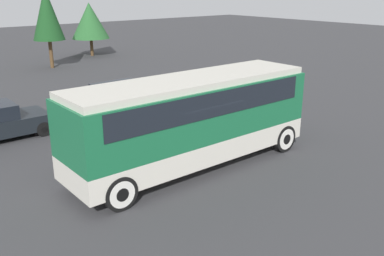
# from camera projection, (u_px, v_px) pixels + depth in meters

# --- Properties ---
(ground_plane) EXTENTS (120.00, 120.00, 0.00)m
(ground_plane) POSITION_uv_depth(u_px,v_px,m) (192.00, 166.00, 15.27)
(ground_plane) COLOR #38383A
(tour_bus) EXTENTS (9.12, 2.51, 3.22)m
(tour_bus) POSITION_uv_depth(u_px,v_px,m) (194.00, 114.00, 14.72)
(tour_bus) COLOR silver
(tour_bus) RESTS_ON ground_plane
(parked_car_mid) EXTENTS (4.61, 1.96, 1.36)m
(parked_car_mid) POSITION_uv_depth(u_px,v_px,m) (120.00, 95.00, 22.31)
(parked_car_mid) COLOR maroon
(parked_car_mid) RESTS_ON ground_plane
(tree_left) EXTENTS (3.35, 3.35, 4.73)m
(tree_left) POSITION_uv_depth(u_px,v_px,m) (90.00, 21.00, 38.43)
(tree_left) COLOR brown
(tree_left) RESTS_ON ground_plane
(tree_center) EXTENTS (2.37, 2.37, 6.12)m
(tree_center) POSITION_uv_depth(u_px,v_px,m) (47.00, 14.00, 32.32)
(tree_center) COLOR brown
(tree_center) RESTS_ON ground_plane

